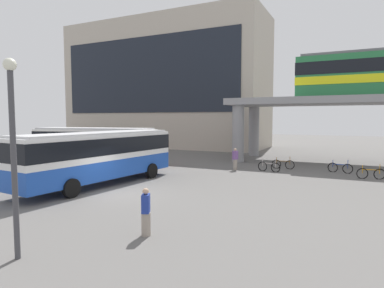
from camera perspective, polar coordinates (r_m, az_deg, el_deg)
The scene contains 11 objects.
ground_plane at distance 26.78m, azimuth 1.09°, elevation -4.27°, with size 120.00×120.00×0.00m, color #605E5B.
station_building at distance 49.60m, azimuth -4.59°, elevation 10.04°, with size 29.22×10.45×17.79m.
bus_main at distance 20.90m, azimuth -15.66°, elevation -1.42°, with size 3.54×11.23×3.22m.
bus_secondary at distance 30.42m, azimuth -16.40°, elevation 0.36°, with size 11.31×4.35×3.22m.
bicycle_brown at distance 27.75m, azimuth 15.35°, elevation -3.38°, with size 1.79×0.21×1.04m.
bicycle_blue at distance 27.19m, azimuth 24.06°, elevation -3.77°, with size 1.76×0.43×1.04m.
bicycle_orange at distance 25.34m, azimuth 28.34°, elevation -4.50°, with size 1.77×0.42×1.04m.
bicycle_silver at distance 26.12m, azimuth 13.07°, elevation -3.82°, with size 1.78×0.33×1.04m.
pedestrian_at_kerb at distance 26.30m, azimuth 7.42°, elevation -2.69°, with size 0.45×0.48×1.73m.
pedestrian_waiting_near_stop at distance 11.84m, azimuth -7.92°, elevation -11.70°, with size 0.41×0.47×1.67m.
lamp_post at distance 10.66m, azimuth -28.36°, elevation 0.44°, with size 0.36×0.36×5.74m.
Camera 1 is at (11.11, -14.03, 4.07)m, focal length 31.10 mm.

